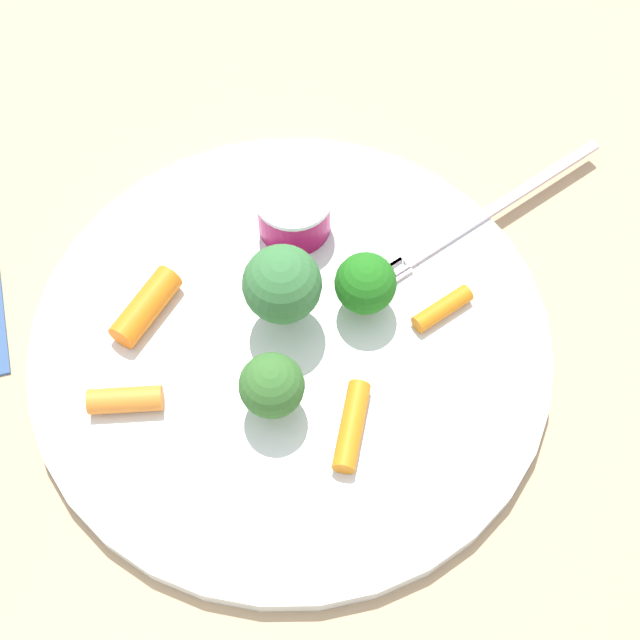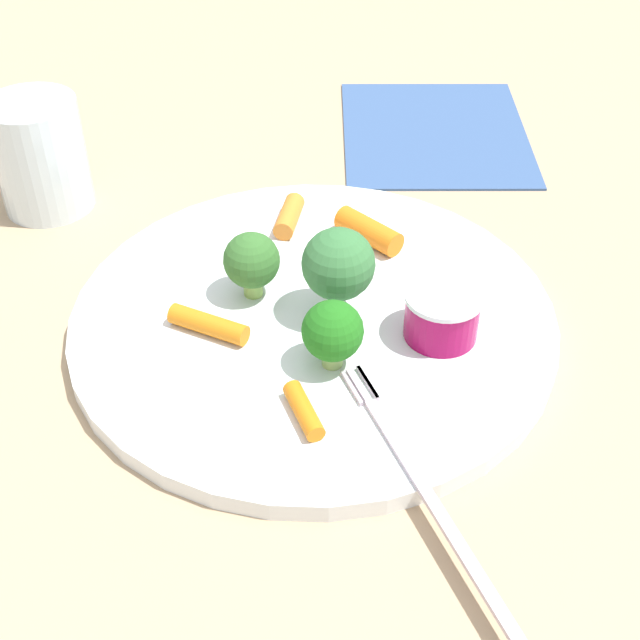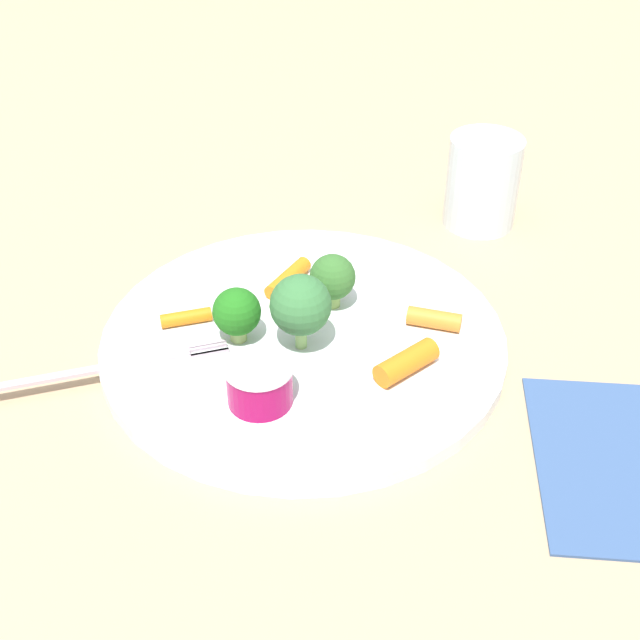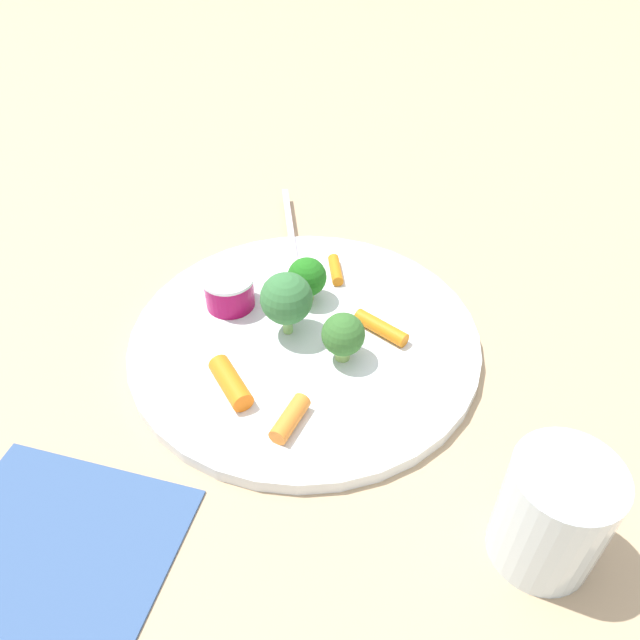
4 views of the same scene
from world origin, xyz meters
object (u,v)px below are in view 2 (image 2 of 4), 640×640
object	(u,v)px
broccoli_floret_1	(338,265)
sauce_cup	(442,315)
plate	(313,319)
carrot_stick_3	(208,324)
carrot_stick_0	(289,216)
napkin	(435,131)
fork	(421,483)
broccoli_floret_0	(333,332)
broccoli_floret_2	(252,261)
drinking_glass	(40,156)
carrot_stick_1	(304,411)
carrot_stick_2	(369,231)

from	to	relation	value
broccoli_floret_1	sauce_cup	bearing A→B (deg)	-134.64
sauce_cup	broccoli_floret_1	world-z (taller)	broccoli_floret_1
plate	carrot_stick_3	size ratio (longest dim) A/B	5.96
broccoli_floret_1	carrot_stick_0	bearing A→B (deg)	-7.13
carrot_stick_0	napkin	world-z (taller)	carrot_stick_0
sauce_cup	fork	xyz separation A→B (m)	(-0.10, 0.07, -0.01)
broccoli_floret_0	broccoli_floret_2	bearing A→B (deg)	11.32
broccoli_floret_2	drinking_glass	xyz separation A→B (m)	(0.18, 0.09, 0.00)
carrot_stick_3	broccoli_floret_1	bearing A→B (deg)	-101.98
plate	fork	xyz separation A→B (m)	(-0.15, 0.01, 0.01)
carrot_stick_3	drinking_glass	distance (m)	0.21
sauce_cup	carrot_stick_1	bearing A→B (deg)	104.54
carrot_stick_1	drinking_glass	size ratio (longest dim) A/B	0.46
broccoli_floret_2	carrot_stick_2	distance (m)	0.10
carrot_stick_1	drinking_glass	distance (m)	0.30
carrot_stick_2	broccoli_floret_2	bearing A→B (deg)	101.76
sauce_cup	broccoli_floret_1	size ratio (longest dim) A/B	0.78
carrot_stick_0	carrot_stick_1	distance (m)	0.19
broccoli_floret_1	carrot_stick_3	xyz separation A→B (m)	(0.02, 0.08, -0.03)
broccoli_floret_1	carrot_stick_2	xyz separation A→B (m)	(0.06, -0.05, -0.03)
broccoli_floret_0	broccoli_floret_1	distance (m)	0.05
broccoli_floret_2	fork	world-z (taller)	broccoli_floret_2
carrot_stick_1	napkin	size ratio (longest dim) A/B	0.21
broccoli_floret_0	napkin	distance (m)	0.32
sauce_cup	napkin	bearing A→B (deg)	-31.01
carrot_stick_0	drinking_glass	distance (m)	0.19
sauce_cup	broccoli_floret_1	xyz separation A→B (m)	(0.05, 0.05, 0.02)
carrot_stick_0	drinking_glass	size ratio (longest dim) A/B	0.49
carrot_stick_2	fork	bearing A→B (deg)	158.90
broccoli_floret_2	fork	size ratio (longest dim) A/B	0.24
broccoli_floret_0	broccoli_floret_1	xyz separation A→B (m)	(0.04, -0.02, 0.01)
broccoli_floret_0	fork	world-z (taller)	broccoli_floret_0
broccoli_floret_0	drinking_glass	bearing A→B (deg)	22.29
sauce_cup	broccoli_floret_2	size ratio (longest dim) A/B	1.05
broccoli_floret_1	fork	size ratio (longest dim) A/B	0.32
broccoli_floret_0	sauce_cup	bearing A→B (deg)	-93.98
plate	carrot_stick_0	xyz separation A→B (m)	(0.10, -0.03, 0.01)
broccoli_floret_2	carrot_stick_3	size ratio (longest dim) A/B	0.87
broccoli_floret_0	broccoli_floret_2	distance (m)	0.08
plate	napkin	xyz separation A→B (m)	(0.18, -0.20, -0.00)
plate	broccoli_floret_1	size ratio (longest dim) A/B	5.07
carrot_stick_0	carrot_stick_3	xyz separation A→B (m)	(-0.09, 0.09, -0.00)
sauce_cup	carrot_stick_0	bearing A→B (deg)	12.80
fork	napkin	distance (m)	0.39
broccoli_floret_0	carrot_stick_3	bearing A→B (deg)	43.67
broccoli_floret_1	carrot_stick_1	world-z (taller)	broccoli_floret_1
napkin	carrot_stick_3	bearing A→B (deg)	123.08
carrot_stick_1	drinking_glass	xyz separation A→B (m)	(0.29, 0.07, 0.02)
carrot_stick_0	drinking_glass	xyz separation A→B (m)	(0.12, 0.14, 0.02)
sauce_cup	carrot_stick_2	world-z (taller)	sauce_cup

